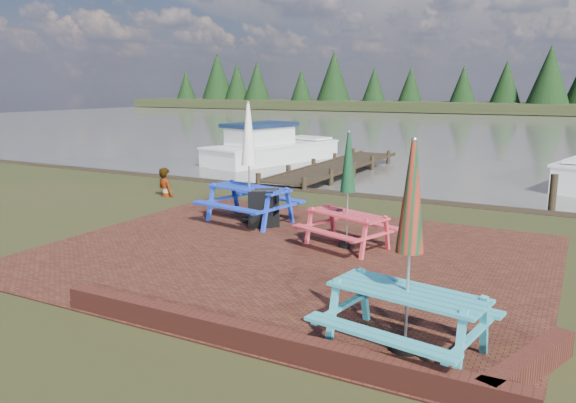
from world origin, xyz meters
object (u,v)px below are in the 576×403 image
(boat_jetty, at_px, (270,149))
(person, at_px, (165,168))
(picnic_table_blue, at_px, (249,182))
(picnic_table_teal, at_px, (408,281))
(jetty, at_px, (336,167))
(chalkboard, at_px, (264,209))
(picnic_table_red, at_px, (347,208))

(boat_jetty, xyz_separation_m, person, (1.71, -8.92, 0.43))
(picnic_table_blue, bearing_deg, picnic_table_teal, -31.73)
(picnic_table_blue, relative_size, boat_jetty, 0.39)
(jetty, bearing_deg, picnic_table_blue, -79.90)
(chalkboard, relative_size, person, 0.54)
(picnic_table_blue, height_order, boat_jetty, picnic_table_blue)
(chalkboard, height_order, boat_jetty, boat_jetty)
(picnic_table_red, relative_size, chalkboard, 2.59)
(boat_jetty, bearing_deg, person, -65.00)
(picnic_table_red, relative_size, jetty, 0.24)
(person, bearing_deg, picnic_table_red, 178.11)
(chalkboard, relative_size, jetty, 0.09)
(boat_jetty, bearing_deg, picnic_table_teal, -41.12)
(picnic_table_blue, xyz_separation_m, jetty, (-1.51, 8.50, -0.83))
(chalkboard, bearing_deg, boat_jetty, 86.25)
(picnic_table_blue, bearing_deg, person, 168.34)
(picnic_table_teal, bearing_deg, boat_jetty, 134.40)
(picnic_table_teal, relative_size, chalkboard, 2.89)
(picnic_table_blue, height_order, chalkboard, picnic_table_blue)
(chalkboard, height_order, jetty, chalkboard)
(picnic_table_red, height_order, boat_jetty, picnic_table_red)
(picnic_table_blue, xyz_separation_m, person, (-3.75, 1.55, -0.15))
(picnic_table_red, xyz_separation_m, person, (-6.46, 2.40, 0.02))
(picnic_table_red, height_order, picnic_table_blue, picnic_table_blue)
(jetty, height_order, person, person)
(jetty, distance_m, person, 7.33)
(picnic_table_blue, distance_m, jetty, 8.68)
(boat_jetty, height_order, person, person)
(picnic_table_red, bearing_deg, picnic_table_teal, -39.49)
(chalkboard, distance_m, jetty, 9.10)
(picnic_table_teal, bearing_deg, picnic_table_blue, 147.12)
(chalkboard, xyz_separation_m, boat_jetty, (-6.04, 10.82, -0.07))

